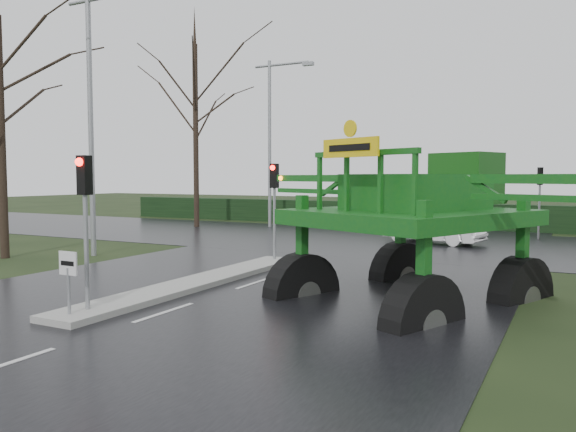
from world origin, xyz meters
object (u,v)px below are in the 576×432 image
at_px(crop_sprayer, 310,196).
at_px(street_light_left_far, 274,128).
at_px(street_light_left_near, 96,100).
at_px(traffic_signal_mid, 274,190).
at_px(keep_left_sign, 68,272).
at_px(traffic_signal_near, 85,199).
at_px(white_sedan, 432,243).
at_px(traffic_signal_far, 540,187).

bearing_deg(crop_sprayer, street_light_left_far, 145.54).
distance_m(street_light_left_near, street_light_left_far, 14.00).
bearing_deg(crop_sprayer, traffic_signal_mid, 153.06).
distance_m(keep_left_sign, traffic_signal_mid, 9.12).
relative_size(keep_left_sign, crop_sprayer, 0.15).
relative_size(traffic_signal_near, street_light_left_near, 0.35).
distance_m(traffic_signal_near, white_sedan, 17.68).
relative_size(traffic_signal_mid, street_light_left_far, 0.35).
height_order(traffic_signal_near, white_sedan, traffic_signal_near).
bearing_deg(street_light_left_far, keep_left_sign, -72.22).
distance_m(crop_sprayer, white_sedan, 12.89).
bearing_deg(keep_left_sign, traffic_signal_far, 70.07).
height_order(traffic_signal_mid, traffic_signal_far, same).
relative_size(street_light_left_near, crop_sprayer, 1.12).
distance_m(traffic_signal_far, crop_sprayer, 17.14).
relative_size(traffic_signal_far, street_light_left_near, 0.35).
xyz_separation_m(traffic_signal_mid, white_sedan, (3.56, 8.63, -2.59)).
height_order(traffic_signal_far, street_light_left_near, street_light_left_near).
distance_m(traffic_signal_mid, white_sedan, 9.69).
distance_m(keep_left_sign, street_light_left_near, 11.32).
xyz_separation_m(street_light_left_near, street_light_left_far, (0.00, 14.00, 0.00)).
height_order(street_light_left_far, crop_sprayer, street_light_left_far).
xyz_separation_m(traffic_signal_near, traffic_signal_mid, (0.00, 8.50, 0.00)).
height_order(keep_left_sign, crop_sprayer, crop_sprayer).
bearing_deg(street_light_left_far, street_light_left_near, -90.00).
xyz_separation_m(street_light_left_near, white_sedan, (10.46, 10.12, -5.99)).
relative_size(traffic_signal_near, traffic_signal_far, 1.00).
bearing_deg(street_light_left_near, traffic_signal_mid, 12.21).
bearing_deg(street_light_left_near, crop_sprayer, -13.91).
distance_m(street_light_left_far, crop_sprayer, 19.68).
bearing_deg(traffic_signal_far, crop_sprayer, 74.62).
bearing_deg(traffic_signal_mid, keep_left_sign, -90.00).
distance_m(traffic_signal_near, street_light_left_near, 10.40).
distance_m(street_light_left_near, white_sedan, 15.74).
bearing_deg(street_light_left_far, traffic_signal_near, -71.83).
height_order(keep_left_sign, white_sedan, keep_left_sign).
height_order(keep_left_sign, traffic_signal_near, traffic_signal_near).
distance_m(keep_left_sign, traffic_signal_far, 22.93).
xyz_separation_m(traffic_signal_far, white_sedan, (-4.24, -3.89, -2.59)).
bearing_deg(traffic_signal_mid, street_light_left_far, 118.86).
xyz_separation_m(traffic_signal_near, street_light_left_near, (-6.89, 7.01, 3.40)).
bearing_deg(white_sedan, street_light_left_far, 81.75).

